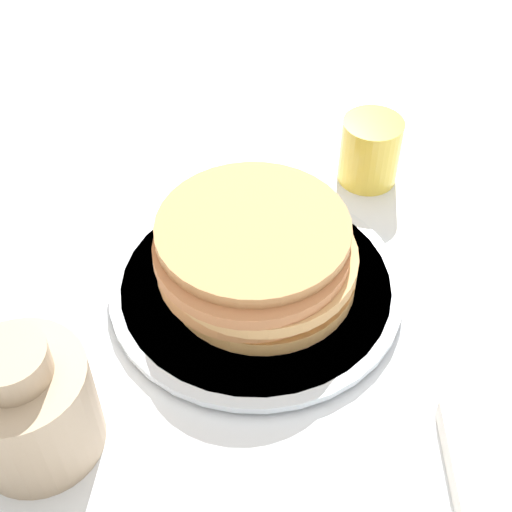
# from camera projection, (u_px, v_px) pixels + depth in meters

# --- Properties ---
(ground_plane) EXTENTS (4.00, 4.00, 0.00)m
(ground_plane) POSITION_uv_depth(u_px,v_px,m) (289.00, 302.00, 0.66)
(ground_plane) COLOR white
(plate) EXTENTS (0.27, 0.27, 0.01)m
(plate) POSITION_uv_depth(u_px,v_px,m) (256.00, 286.00, 0.66)
(plate) COLOR silver
(plate) RESTS_ON ground_plane
(pancake_stack) EXTENTS (0.18, 0.18, 0.07)m
(pancake_stack) POSITION_uv_depth(u_px,v_px,m) (256.00, 256.00, 0.63)
(pancake_stack) COLOR tan
(pancake_stack) RESTS_ON plate
(juice_glass) EXTENTS (0.06, 0.06, 0.07)m
(juice_glass) POSITION_uv_depth(u_px,v_px,m) (370.00, 151.00, 0.76)
(juice_glass) COLOR yellow
(juice_glass) RESTS_ON ground_plane
(cream_jug) EXTENTS (0.10, 0.10, 0.12)m
(cream_jug) POSITION_uv_depth(u_px,v_px,m) (28.00, 405.00, 0.53)
(cream_jug) COLOR tan
(cream_jug) RESTS_ON ground_plane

